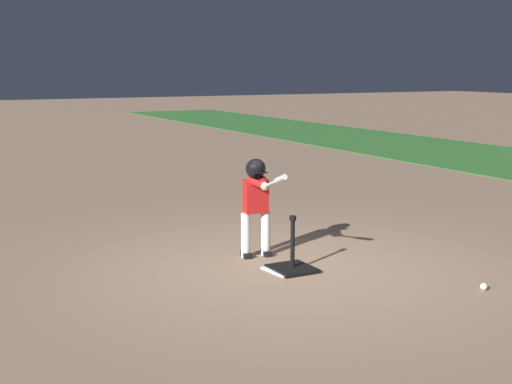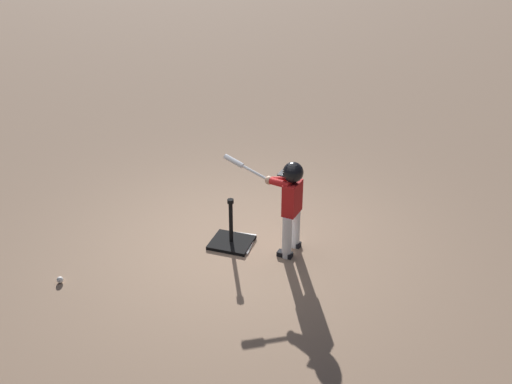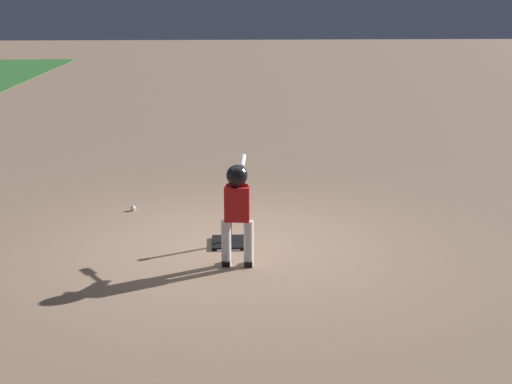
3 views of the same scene
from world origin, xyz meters
name	(u,v)px [view 2 (image 2 of 3)]	position (x,y,z in m)	size (l,w,h in m)	color
ground_plane	(236,245)	(0.00, 0.00, 0.00)	(90.00, 90.00, 0.00)	#93755B
home_plate	(235,242)	(0.02, -0.04, 0.01)	(0.44, 0.44, 0.02)	white
batting_tee	(231,239)	(0.06, 0.00, 0.07)	(0.49, 0.44, 0.62)	black
batter_child	(290,196)	(-0.64, -0.08, 0.74)	(1.00, 0.38, 1.17)	silver
baseball	(60,280)	(1.57, 1.35, 0.04)	(0.07, 0.07, 0.07)	white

